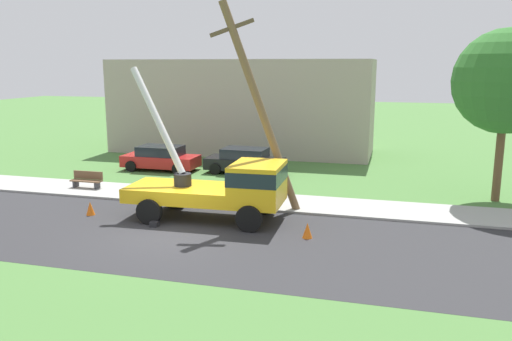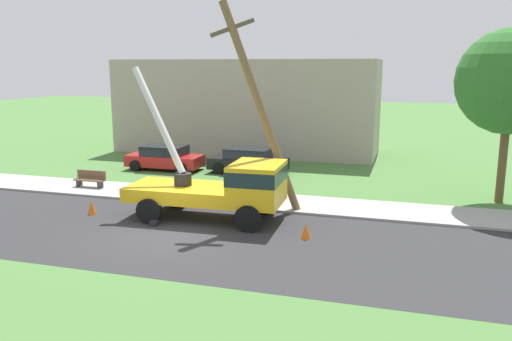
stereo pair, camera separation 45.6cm
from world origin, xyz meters
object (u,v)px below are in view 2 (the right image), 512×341
object	(u,v)px
parked_sedan_red	(165,158)
park_bench	(90,180)
traffic_cone_ahead	(306,231)
parked_sedan_black	(248,161)
leaning_utility_pole	(260,107)
traffic_cone_behind	(92,207)
utility_truck	(225,185)
roadside_tree_near	(510,82)

from	to	relation	value
parked_sedan_red	park_bench	size ratio (longest dim) A/B	2.75
traffic_cone_ahead	park_bench	bearing A→B (deg)	159.65
parked_sedan_black	park_bench	bearing A→B (deg)	-137.33
leaning_utility_pole	parked_sedan_red	bearing A→B (deg)	138.25
traffic_cone_behind	parked_sedan_red	bearing A→B (deg)	97.82
utility_truck	parked_sedan_black	bearing A→B (deg)	101.85
park_bench	roadside_tree_near	size ratio (longest dim) A/B	0.21
parked_sedan_red	traffic_cone_behind	bearing A→B (deg)	-82.18
utility_truck	parked_sedan_red	distance (m)	10.89
leaning_utility_pole	traffic_cone_ahead	distance (m)	5.51
utility_truck	traffic_cone_behind	xyz separation A→B (m)	(-5.58, -0.82, -1.13)
leaning_utility_pole	parked_sedan_black	distance (m)	8.85
parked_sedan_black	traffic_cone_ahead	bearing A→B (deg)	-62.33
leaning_utility_pole	roadside_tree_near	size ratio (longest dim) A/B	1.12
utility_truck	roadside_tree_near	bearing A→B (deg)	29.21
parked_sedan_black	park_bench	world-z (taller)	parked_sedan_black
traffic_cone_behind	park_bench	size ratio (longest dim) A/B	0.35
traffic_cone_behind	parked_sedan_red	size ratio (longest dim) A/B	0.13
parked_sedan_black	park_bench	xyz separation A→B (m)	(-6.38, -5.88, -0.25)
utility_truck	traffic_cone_ahead	world-z (taller)	utility_truck
traffic_cone_ahead	roadside_tree_near	distance (m)	11.56
roadside_tree_near	park_bench	bearing A→B (deg)	-171.02
parked_sedan_black	roadside_tree_near	bearing A→B (deg)	-12.70
utility_truck	parked_sedan_red	world-z (taller)	utility_truck
park_bench	roadside_tree_near	distance (m)	19.92
leaning_utility_pole	traffic_cone_behind	size ratio (longest dim) A/B	15.31
utility_truck	traffic_cone_ahead	xyz separation A→B (m)	(3.49, -1.31, -1.13)
roadside_tree_near	traffic_cone_behind	bearing A→B (deg)	-157.27
leaning_utility_pole	utility_truck	bearing A→B (deg)	-125.93
park_bench	roadside_tree_near	bearing A→B (deg)	8.98
traffic_cone_ahead	parked_sedan_black	world-z (taller)	parked_sedan_black
park_bench	roadside_tree_near	xyz separation A→B (m)	(19.08, 3.02, 4.87)
traffic_cone_behind	parked_sedan_black	xyz separation A→B (m)	(3.71, 9.74, 0.43)
utility_truck	traffic_cone_ahead	size ratio (longest dim) A/B	12.22
park_bench	leaning_utility_pole	bearing A→B (deg)	-9.99
utility_truck	leaning_utility_pole	distance (m)	3.45
parked_sedan_red	parked_sedan_black	size ratio (longest dim) A/B	0.99
leaning_utility_pole	parked_sedan_black	bearing A→B (deg)	111.06
traffic_cone_behind	roadside_tree_near	bearing A→B (deg)	22.73
leaning_utility_pole	traffic_cone_ahead	world-z (taller)	leaning_utility_pole
traffic_cone_behind	roadside_tree_near	world-z (taller)	roadside_tree_near
leaning_utility_pole	roadside_tree_near	bearing A→B (deg)	25.35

